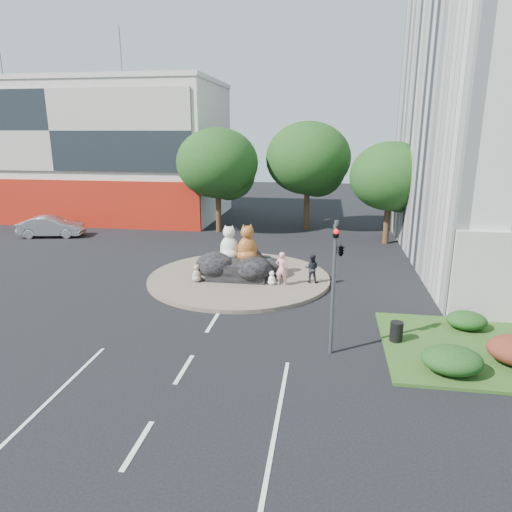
{
  "coord_description": "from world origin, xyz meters",
  "views": [
    {
      "loc": [
        4.65,
        -13.61,
        7.96
      ],
      "look_at": [
        1.29,
        7.83,
        2.0
      ],
      "focal_mm": 32.0,
      "sensor_mm": 36.0,
      "label": 1
    }
  ],
  "objects_px": {
    "pedestrian_pink": "(282,269)",
    "kitten_white": "(272,277)",
    "cat_white": "(229,242)",
    "parked_car": "(51,227)",
    "pedestrian_dark": "(312,268)",
    "litter_bin": "(396,331)",
    "kitten_calico": "(197,272)",
    "cat_tabby": "(247,243)"
  },
  "relations": [
    {
      "from": "pedestrian_pink",
      "to": "kitten_white",
      "type": "bearing_deg",
      "value": -0.46
    },
    {
      "from": "cat_white",
      "to": "parked_car",
      "type": "distance_m",
      "value": 17.85
    },
    {
      "from": "cat_white",
      "to": "parked_car",
      "type": "relative_size",
      "value": 0.4
    },
    {
      "from": "pedestrian_pink",
      "to": "pedestrian_dark",
      "type": "distance_m",
      "value": 1.68
    },
    {
      "from": "parked_car",
      "to": "litter_bin",
      "type": "relative_size",
      "value": 6.3
    },
    {
      "from": "kitten_calico",
      "to": "parked_car",
      "type": "height_order",
      "value": "parked_car"
    },
    {
      "from": "pedestrian_pink",
      "to": "litter_bin",
      "type": "height_order",
      "value": "pedestrian_pink"
    },
    {
      "from": "kitten_calico",
      "to": "cat_white",
      "type": "bearing_deg",
      "value": 52.44
    },
    {
      "from": "pedestrian_pink",
      "to": "pedestrian_dark",
      "type": "bearing_deg",
      "value": -153.23
    },
    {
      "from": "pedestrian_pink",
      "to": "litter_bin",
      "type": "relative_size",
      "value": 2.33
    },
    {
      "from": "cat_white",
      "to": "cat_tabby",
      "type": "height_order",
      "value": "cat_tabby"
    },
    {
      "from": "cat_white",
      "to": "pedestrian_dark",
      "type": "height_order",
      "value": "cat_white"
    },
    {
      "from": "pedestrian_dark",
      "to": "litter_bin",
      "type": "xyz_separation_m",
      "value": [
        3.5,
        -6.38,
        -0.46
      ]
    },
    {
      "from": "pedestrian_pink",
      "to": "parked_car",
      "type": "relative_size",
      "value": 0.37
    },
    {
      "from": "cat_white",
      "to": "pedestrian_pink",
      "type": "relative_size",
      "value": 1.09
    },
    {
      "from": "cat_white",
      "to": "parked_car",
      "type": "xyz_separation_m",
      "value": [
        -15.87,
        8.07,
        -1.28
      ]
    },
    {
      "from": "kitten_calico",
      "to": "kitten_white",
      "type": "xyz_separation_m",
      "value": [
        4.02,
        0.08,
        -0.1
      ]
    },
    {
      "from": "cat_white",
      "to": "pedestrian_dark",
      "type": "bearing_deg",
      "value": -4.55
    },
    {
      "from": "cat_tabby",
      "to": "pedestrian_dark",
      "type": "height_order",
      "value": "cat_tabby"
    },
    {
      "from": "pedestrian_pink",
      "to": "litter_bin",
      "type": "bearing_deg",
      "value": 133.22
    },
    {
      "from": "kitten_white",
      "to": "pedestrian_dark",
      "type": "xyz_separation_m",
      "value": [
        2.04,
        0.69,
        0.38
      ]
    },
    {
      "from": "kitten_calico",
      "to": "parked_car",
      "type": "bearing_deg",
      "value": 156.47
    },
    {
      "from": "kitten_white",
      "to": "parked_car",
      "type": "height_order",
      "value": "parked_car"
    },
    {
      "from": "cat_tabby",
      "to": "parked_car",
      "type": "xyz_separation_m",
      "value": [
        -16.92,
        8.28,
        -1.34
      ]
    },
    {
      "from": "kitten_white",
      "to": "parked_car",
      "type": "relative_size",
      "value": 0.16
    },
    {
      "from": "kitten_white",
      "to": "pedestrian_pink",
      "type": "bearing_deg",
      "value": -53.89
    },
    {
      "from": "kitten_calico",
      "to": "cat_tabby",
      "type": "bearing_deg",
      "value": 34.37
    },
    {
      "from": "kitten_calico",
      "to": "pedestrian_dark",
      "type": "xyz_separation_m",
      "value": [
        6.05,
        0.77,
        0.28
      ]
    },
    {
      "from": "cat_tabby",
      "to": "pedestrian_dark",
      "type": "xyz_separation_m",
      "value": [
        3.52,
        -0.39,
        -1.17
      ]
    },
    {
      "from": "kitten_calico",
      "to": "litter_bin",
      "type": "relative_size",
      "value": 1.27
    },
    {
      "from": "cat_white",
      "to": "cat_tabby",
      "type": "distance_m",
      "value": 1.07
    },
    {
      "from": "pedestrian_dark",
      "to": "parked_car",
      "type": "distance_m",
      "value": 22.2
    },
    {
      "from": "kitten_white",
      "to": "pedestrian_pink",
      "type": "relative_size",
      "value": 0.43
    },
    {
      "from": "pedestrian_pink",
      "to": "parked_car",
      "type": "distance_m",
      "value": 21.12
    },
    {
      "from": "pedestrian_dark",
      "to": "parked_car",
      "type": "bearing_deg",
      "value": -16.43
    },
    {
      "from": "cat_white",
      "to": "litter_bin",
      "type": "xyz_separation_m",
      "value": [
        8.06,
        -6.98,
        -1.57
      ]
    },
    {
      "from": "kitten_calico",
      "to": "litter_bin",
      "type": "bearing_deg",
      "value": -20.63
    },
    {
      "from": "cat_tabby",
      "to": "pedestrian_pink",
      "type": "relative_size",
      "value": 1.16
    },
    {
      "from": "kitten_white",
      "to": "kitten_calico",
      "type": "bearing_deg",
      "value": 129.44
    },
    {
      "from": "cat_white",
      "to": "kitten_calico",
      "type": "relative_size",
      "value": 2.0
    },
    {
      "from": "pedestrian_pink",
      "to": "pedestrian_dark",
      "type": "height_order",
      "value": "pedestrian_pink"
    },
    {
      "from": "kitten_white",
      "to": "pedestrian_pink",
      "type": "distance_m",
      "value": 0.73
    }
  ]
}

